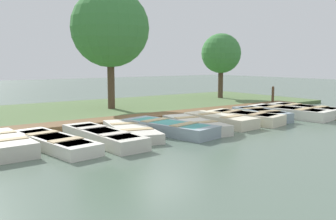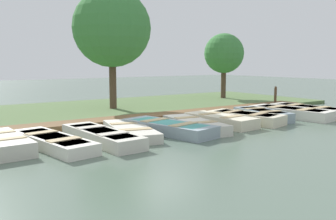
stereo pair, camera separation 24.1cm
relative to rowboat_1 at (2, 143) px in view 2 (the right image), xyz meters
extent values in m
plane|color=#566B5B|center=(-0.82, 5.76, -0.21)|extent=(80.00, 80.00, 0.00)
cube|color=#567042|center=(-5.82, 5.76, -0.12)|extent=(8.00, 24.00, 0.18)
cube|color=brown|center=(-2.18, 5.76, -0.10)|extent=(1.17, 18.55, 0.23)
cube|color=beige|center=(0.00, 0.00, -0.01)|extent=(2.83, 1.20, 0.40)
cube|color=#4C709E|center=(0.00, 0.00, 0.17)|extent=(2.32, 0.94, 0.03)
cube|color=tan|center=(0.53, 0.03, 0.20)|extent=(0.33, 0.99, 0.03)
cube|color=silver|center=(0.40, 1.25, -0.05)|extent=(3.64, 1.52, 0.33)
cube|color=#4C709E|center=(0.40, 1.25, 0.10)|extent=(2.98, 1.20, 0.03)
cube|color=tan|center=(1.06, 1.36, 0.13)|extent=(0.49, 0.95, 0.03)
cube|color=tan|center=(-0.26, 1.15, 0.13)|extent=(0.49, 0.95, 0.03)
cube|color=beige|center=(0.57, 2.67, -0.03)|extent=(3.61, 1.21, 0.37)
cube|color=#4C709E|center=(0.57, 2.67, 0.14)|extent=(2.96, 0.95, 0.03)
cube|color=beige|center=(1.24, 2.72, 0.17)|extent=(0.41, 0.92, 0.03)
cube|color=beige|center=(-0.10, 2.63, 0.17)|extent=(0.41, 0.92, 0.03)
cube|color=beige|center=(0.15, 3.89, -0.06)|extent=(3.41, 1.81, 0.31)
cube|color=#4C709E|center=(0.15, 3.89, 0.08)|extent=(2.79, 1.44, 0.02)
cube|color=tan|center=(0.75, 3.75, 0.11)|extent=(0.55, 1.07, 0.03)
cube|color=tan|center=(-0.45, 4.02, 0.11)|extent=(0.55, 1.07, 0.03)
cube|color=#8C9EA8|center=(0.52, 5.15, -0.03)|extent=(3.64, 1.91, 0.38)
cube|color=teal|center=(0.52, 5.15, 0.15)|extent=(2.98, 1.52, 0.03)
cube|color=tan|center=(1.17, 5.29, 0.17)|extent=(0.57, 1.15, 0.03)
cube|color=tan|center=(-0.12, 5.01, 0.17)|extent=(0.57, 1.15, 0.03)
cube|color=beige|center=(0.52, 6.29, -0.04)|extent=(3.30, 1.42, 0.35)
cube|color=#6B7F51|center=(0.52, 6.29, 0.13)|extent=(2.70, 1.12, 0.03)
cube|color=tan|center=(1.12, 6.21, 0.15)|extent=(0.44, 0.94, 0.03)
cube|color=tan|center=(-0.08, 6.38, 0.15)|extent=(0.44, 0.94, 0.03)
cube|color=beige|center=(0.36, 7.65, -0.02)|extent=(2.98, 1.33, 0.39)
cube|color=#4C709E|center=(0.36, 7.65, 0.16)|extent=(2.44, 1.05, 0.03)
cube|color=tan|center=(0.91, 7.70, 0.19)|extent=(0.37, 1.02, 0.03)
cube|color=tan|center=(-0.19, 7.61, 0.19)|extent=(0.37, 1.02, 0.03)
cube|color=beige|center=(0.45, 8.91, -0.01)|extent=(3.16, 1.78, 0.40)
cube|color=#4C709E|center=(0.45, 8.91, 0.17)|extent=(2.58, 1.41, 0.03)
cube|color=tan|center=(1.00, 9.03, 0.20)|extent=(0.52, 1.10, 0.03)
cube|color=tan|center=(-0.11, 8.78, 0.20)|extent=(0.52, 1.10, 0.03)
cube|color=#8C9EA8|center=(0.20, 10.16, -0.02)|extent=(2.95, 1.52, 0.39)
cube|color=#4C709E|center=(0.20, 10.16, 0.16)|extent=(2.42, 1.21, 0.03)
cube|color=tan|center=(0.73, 10.06, 0.19)|extent=(0.45, 0.96, 0.03)
cube|color=tan|center=(-0.32, 10.26, 0.19)|extent=(0.45, 0.96, 0.03)
cube|color=silver|center=(0.57, 11.57, -0.01)|extent=(3.67, 1.70, 0.41)
cube|color=#4C709E|center=(0.57, 11.57, 0.18)|extent=(3.00, 1.35, 0.03)
cube|color=tan|center=(1.23, 11.66, 0.21)|extent=(0.51, 1.14, 0.03)
cube|color=tan|center=(-0.09, 11.47, 0.21)|extent=(0.51, 1.14, 0.03)
cube|color=beige|center=(0.56, 12.81, -0.01)|extent=(3.51, 1.26, 0.41)
cube|color=beige|center=(0.56, 12.81, 0.18)|extent=(2.87, 1.00, 0.03)
cube|color=tan|center=(1.21, 12.86, 0.21)|extent=(0.41, 0.96, 0.03)
cube|color=tan|center=(-0.10, 12.76, 0.21)|extent=(0.41, 0.96, 0.03)
cylinder|color=brown|center=(-2.13, 13.80, 0.31)|extent=(0.13, 0.13, 1.04)
sphere|color=brown|center=(-2.13, 13.80, 0.85)|extent=(0.12, 0.12, 0.12)
cylinder|color=#4C3828|center=(-5.40, 6.02, 1.27)|extent=(0.34, 0.34, 2.96)
sphere|color=#3D7F3D|center=(-5.40, 6.02, 3.75)|extent=(3.66, 3.66, 3.66)
cylinder|color=#4C3828|center=(-6.23, 13.91, 0.91)|extent=(0.30, 0.30, 2.24)
sphere|color=#3D7F3D|center=(-6.23, 13.91, 2.69)|extent=(2.41, 2.41, 2.41)
camera|label=1|loc=(10.62, -2.12, 2.20)|focal=40.00mm
camera|label=2|loc=(10.76, -1.92, 2.20)|focal=40.00mm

